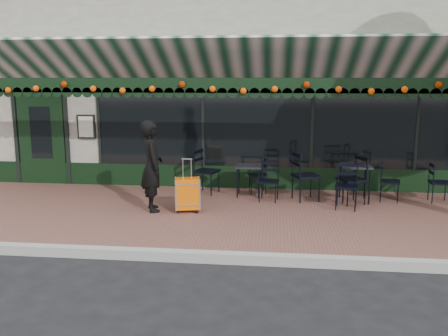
# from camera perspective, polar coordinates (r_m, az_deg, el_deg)

# --- Properties ---
(ground) EXTENTS (80.00, 80.00, 0.00)m
(ground) POSITION_cam_1_polar(r_m,az_deg,el_deg) (6.99, 0.78, -11.08)
(ground) COLOR black
(ground) RESTS_ON ground
(sidewalk) EXTENTS (18.00, 4.00, 0.15)m
(sidewalk) POSITION_cam_1_polar(r_m,az_deg,el_deg) (8.85, 2.03, -5.80)
(sidewalk) COLOR brown
(sidewalk) RESTS_ON ground
(curb) EXTENTS (18.00, 0.16, 0.15)m
(curb) POSITION_cam_1_polar(r_m,az_deg,el_deg) (6.89, 0.71, -10.75)
(curb) COLOR #9E9E99
(curb) RESTS_ON ground
(restaurant_building) EXTENTS (12.00, 9.60, 4.50)m
(restaurant_building) POSITION_cam_1_polar(r_m,az_deg,el_deg) (14.30, 3.85, 9.48)
(restaurant_building) COLOR gray
(restaurant_building) RESTS_ON ground
(woman) EXTENTS (0.62, 0.73, 1.69)m
(woman) POSITION_cam_1_polar(r_m,az_deg,el_deg) (8.86, -8.67, 0.24)
(woman) COLOR black
(woman) RESTS_ON sidewalk
(suitcase) EXTENTS (0.48, 0.34, 1.00)m
(suitcase) POSITION_cam_1_polar(r_m,az_deg,el_deg) (8.79, -4.41, -3.17)
(suitcase) COLOR #DF6107
(suitcase) RESTS_ON sidewalk
(cafe_table_a) EXTENTS (0.60, 0.60, 0.74)m
(cafe_table_a) POSITION_cam_1_polar(r_m,az_deg,el_deg) (9.83, 15.51, -0.06)
(cafe_table_a) COLOR black
(cafe_table_a) RESTS_ON sidewalk
(cafe_table_b) EXTENTS (0.53, 0.53, 0.65)m
(cafe_table_b) POSITION_cam_1_polar(r_m,az_deg,el_deg) (9.92, 3.00, -0.04)
(cafe_table_b) COLOR black
(cafe_table_b) RESTS_ON sidewalk
(chair_a_left) EXTENTS (0.62, 0.62, 0.95)m
(chair_a_left) POSITION_cam_1_polar(r_m,az_deg,el_deg) (9.66, 15.09, -1.39)
(chair_a_left) COLOR black
(chair_a_left) RESTS_ON sidewalk
(chair_a_right) EXTENTS (0.48, 0.48, 0.79)m
(chair_a_right) POSITION_cam_1_polar(r_m,az_deg,el_deg) (10.07, 19.33, -1.60)
(chair_a_right) COLOR black
(chair_a_right) RESTS_ON sidewalk
(chair_a_front) EXTENTS (0.50, 0.50, 0.86)m
(chair_a_front) POSITION_cam_1_polar(r_m,az_deg,el_deg) (9.24, 14.55, -2.20)
(chair_a_front) COLOR black
(chair_a_front) RESTS_ON sidewalk
(chair_a_extra) EXTENTS (0.41, 0.41, 0.79)m
(chair_a_extra) POSITION_cam_1_polar(r_m,az_deg,el_deg) (10.36, 24.53, -1.65)
(chair_a_extra) COLOR black
(chair_a_extra) RESTS_ON sidewalk
(chair_b_left) EXTENTS (0.44, 0.44, 0.77)m
(chair_b_left) POSITION_cam_1_polar(r_m,az_deg,el_deg) (10.24, 4.07, -0.88)
(chair_b_left) COLOR black
(chair_b_left) RESTS_ON sidewalk
(chair_b_right) EXTENTS (0.64, 0.64, 0.99)m
(chair_b_right) POSITION_cam_1_polar(r_m,az_deg,el_deg) (9.70, 9.84, -0.98)
(chair_b_right) COLOR black
(chair_b_right) RESTS_ON sidewalk
(chair_b_front) EXTENTS (0.45, 0.45, 0.79)m
(chair_b_front) POSITION_cam_1_polar(r_m,az_deg,el_deg) (9.57, 5.41, -1.66)
(chair_b_front) COLOR black
(chair_b_front) RESTS_ON sidewalk
(chair_solo) EXTENTS (0.60, 0.60, 0.95)m
(chair_solo) POSITION_cam_1_polar(r_m,az_deg,el_deg) (10.15, -2.09, -0.43)
(chair_solo) COLOR black
(chair_solo) RESTS_ON sidewalk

